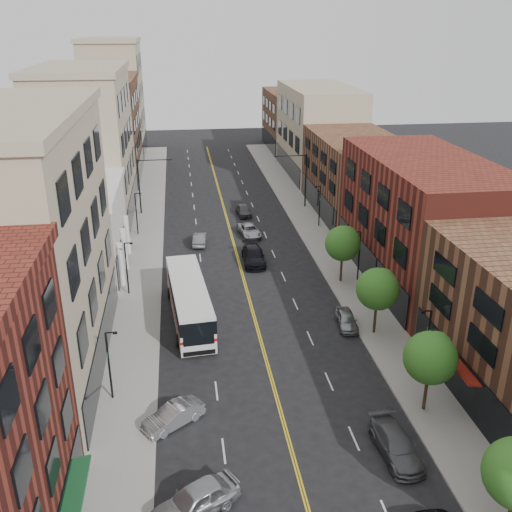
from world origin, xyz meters
name	(u,v)px	position (x,y,z in m)	size (l,w,h in m)	color
ground	(296,468)	(0.00, 0.00, 0.00)	(220.00, 220.00, 0.00)	black
sidewalk_left	(145,250)	(-10.00, 35.00, 0.07)	(4.00, 110.00, 0.15)	gray
sidewalk_right	(320,241)	(10.00, 35.00, 0.07)	(4.00, 110.00, 0.15)	gray
bldg_l_tanoffice	(17,253)	(-17.00, 13.00, 9.00)	(10.00, 22.00, 18.00)	tan
bldg_l_white	(70,232)	(-17.00, 31.00, 4.00)	(10.00, 14.00, 8.00)	silver
bldg_l_far_a	(87,147)	(-17.00, 48.00, 9.00)	(10.00, 20.00, 18.00)	tan
bldg_l_far_b	(105,131)	(-17.00, 68.00, 7.50)	(10.00, 20.00, 15.00)	brown
bldg_l_far_c	(114,100)	(-17.00, 86.00, 10.00)	(10.00, 16.00, 20.00)	tan
bldg_r_mid	(422,220)	(17.00, 24.00, 6.00)	(10.00, 22.00, 12.00)	maroon
bldg_r_far_a	(356,175)	(17.00, 45.00, 5.00)	(10.00, 20.00, 10.00)	brown
bldg_r_far_b	(319,131)	(17.00, 66.00, 7.00)	(10.00, 22.00, 14.00)	tan
bldg_r_far_c	(294,120)	(17.00, 86.00, 5.50)	(10.00, 18.00, 11.00)	brown
tree_r_1	(431,356)	(9.39, 4.07, 4.13)	(3.40, 3.40, 5.59)	black
tree_r_2	(379,288)	(9.39, 14.07, 4.13)	(3.40, 3.40, 5.59)	black
tree_r_3	(344,242)	(9.39, 24.07, 4.13)	(3.40, 3.40, 5.59)	black
lamp_l_1	(109,362)	(-10.95, 8.00, 2.97)	(0.81, 0.55, 5.05)	black
lamp_l_2	(127,265)	(-10.95, 24.00, 2.97)	(0.81, 0.55, 5.05)	black
lamp_l_3	(137,211)	(-10.95, 40.00, 2.97)	(0.81, 0.55, 5.05)	black
lamp_r_1	(427,338)	(10.95, 8.00, 2.97)	(0.81, 0.55, 5.05)	black
lamp_r_2	(359,253)	(10.95, 24.00, 2.97)	(0.81, 0.55, 5.05)	black
lamp_r_3	(319,204)	(10.95, 40.00, 2.97)	(0.81, 0.55, 5.05)	black
signal_mast_left	(144,180)	(-10.27, 48.00, 4.65)	(4.49, 0.18, 7.20)	black
signal_mast_right	(301,174)	(10.27, 48.00, 4.65)	(4.49, 0.18, 7.20)	black
city_bus	(189,299)	(-5.50, 18.59, 1.91)	(3.88, 12.97, 3.29)	silver
car_angle_a	(196,500)	(-5.79, -2.36, 0.82)	(1.94, 4.83, 1.64)	#A1A4A9
car_angle_b	(173,416)	(-6.93, 4.81, 0.68)	(1.43, 4.10, 1.35)	#B7B9BF
car_parked_mid	(396,445)	(6.01, 0.31, 0.71)	(1.99, 4.89, 1.42)	#4C4D51
car_parked_far	(347,320)	(7.40, 15.45, 0.64)	(1.52, 3.78, 1.29)	gray
car_lane_behind	(200,239)	(-3.85, 35.94, 0.66)	(1.40, 4.02, 1.33)	#55565B
car_lane_a	(254,256)	(1.50, 29.82, 0.79)	(2.22, 5.47, 1.59)	black
car_lane_b	(249,231)	(2.11, 38.02, 0.65)	(2.14, 4.65, 1.29)	#ABADB3
car_lane_c	(244,210)	(2.31, 45.69, 0.69)	(1.64, 4.07, 1.39)	#424246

